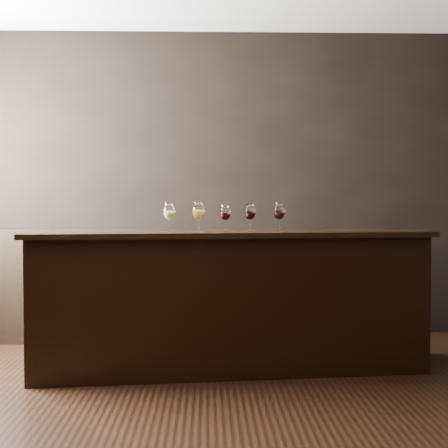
{
  "coord_description": "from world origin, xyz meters",
  "views": [
    {
      "loc": [
        0.04,
        -3.55,
        1.23
      ],
      "look_at": [
        0.16,
        0.98,
        1.07
      ],
      "focal_mm": 50.0,
      "sensor_mm": 36.0,
      "label": 1
    }
  ],
  "objects_px": {
    "bar_counter": "(230,303)",
    "glass_red_b": "(250,212)",
    "glass_white": "(169,212)",
    "glass_red_a": "(225,213)",
    "back_bar_shelf": "(124,285)",
    "glass_red_c": "(279,212)",
    "glass_amber": "(198,211)"
  },
  "relations": [
    {
      "from": "bar_counter",
      "to": "glass_red_b",
      "type": "distance_m",
      "value": 0.68
    },
    {
      "from": "glass_white",
      "to": "glass_red_a",
      "type": "relative_size",
      "value": 1.07
    },
    {
      "from": "bar_counter",
      "to": "glass_white",
      "type": "bearing_deg",
      "value": 178.45
    },
    {
      "from": "back_bar_shelf",
      "to": "glass_red_c",
      "type": "height_order",
      "value": "glass_red_c"
    },
    {
      "from": "bar_counter",
      "to": "glass_red_c",
      "type": "height_order",
      "value": "glass_red_c"
    },
    {
      "from": "glass_white",
      "to": "glass_red_a",
      "type": "bearing_deg",
      "value": 5.6
    },
    {
      "from": "back_bar_shelf",
      "to": "glass_white",
      "type": "relative_size",
      "value": 13.44
    },
    {
      "from": "bar_counter",
      "to": "back_bar_shelf",
      "type": "height_order",
      "value": "bar_counter"
    },
    {
      "from": "glass_amber",
      "to": "glass_red_b",
      "type": "bearing_deg",
      "value": 6.01
    },
    {
      "from": "glass_red_b",
      "to": "glass_red_c",
      "type": "height_order",
      "value": "glass_red_c"
    },
    {
      "from": "glass_white",
      "to": "glass_red_c",
      "type": "height_order",
      "value": "glass_red_c"
    },
    {
      "from": "back_bar_shelf",
      "to": "glass_red_a",
      "type": "distance_m",
      "value": 1.51
    },
    {
      "from": "glass_red_b",
      "to": "glass_red_c",
      "type": "relative_size",
      "value": 0.97
    },
    {
      "from": "glass_amber",
      "to": "glass_red_c",
      "type": "xyz_separation_m",
      "value": [
        0.59,
        0.03,
        -0.0
      ]
    },
    {
      "from": "glass_amber",
      "to": "glass_red_c",
      "type": "bearing_deg",
      "value": 2.77
    },
    {
      "from": "glass_red_b",
      "to": "glass_red_c",
      "type": "bearing_deg",
      "value": -3.03
    },
    {
      "from": "glass_red_c",
      "to": "glass_amber",
      "type": "bearing_deg",
      "value": -177.23
    },
    {
      "from": "back_bar_shelf",
      "to": "glass_red_c",
      "type": "relative_size",
      "value": 13.3
    },
    {
      "from": "bar_counter",
      "to": "glass_red_c",
      "type": "xyz_separation_m",
      "value": [
        0.36,
        -0.0,
        0.67
      ]
    },
    {
      "from": "glass_amber",
      "to": "back_bar_shelf",
      "type": "bearing_deg",
      "value": 122.4
    },
    {
      "from": "glass_red_b",
      "to": "glass_amber",
      "type": "bearing_deg",
      "value": -173.99
    },
    {
      "from": "bar_counter",
      "to": "glass_amber",
      "type": "height_order",
      "value": "glass_amber"
    },
    {
      "from": "glass_white",
      "to": "glass_red_a",
      "type": "xyz_separation_m",
      "value": [
        0.41,
        0.04,
        -0.01
      ]
    },
    {
      "from": "glass_amber",
      "to": "glass_red_a",
      "type": "bearing_deg",
      "value": 11.3
    },
    {
      "from": "back_bar_shelf",
      "to": "glass_amber",
      "type": "xyz_separation_m",
      "value": [
        0.68,
        -1.08,
        0.67
      ]
    },
    {
      "from": "glass_amber",
      "to": "glass_red_c",
      "type": "height_order",
      "value": "glass_amber"
    },
    {
      "from": "back_bar_shelf",
      "to": "glass_amber",
      "type": "relative_size",
      "value": 12.87
    },
    {
      "from": "bar_counter",
      "to": "back_bar_shelf",
      "type": "bearing_deg",
      "value": 125.45
    },
    {
      "from": "bar_counter",
      "to": "glass_white",
      "type": "distance_m",
      "value": 0.8
    },
    {
      "from": "glass_amber",
      "to": "glass_red_a",
      "type": "distance_m",
      "value": 0.2
    },
    {
      "from": "glass_amber",
      "to": "glass_red_b",
      "type": "height_order",
      "value": "glass_amber"
    },
    {
      "from": "glass_red_a",
      "to": "glass_red_c",
      "type": "xyz_separation_m",
      "value": [
        0.39,
        -0.01,
        0.01
      ]
    }
  ]
}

